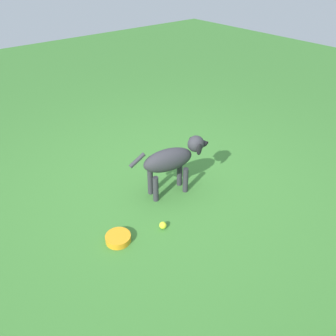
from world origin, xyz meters
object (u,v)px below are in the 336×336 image
Objects in this scene: dog at (173,160)px; tennis_ball_1 at (163,225)px; water_bowl at (118,238)px; tennis_ball_0 at (153,162)px.

dog is 0.66m from tennis_ball_1.
dog is at bearing 131.34° from tennis_ball_1.
dog is 3.81× the size of water_bowl.
tennis_ball_0 is at bearing 86.38° from dog.
tennis_ball_1 is at bearing 72.95° from water_bowl.
water_bowl is (0.78, -0.97, -0.00)m from tennis_ball_0.
water_bowl is (0.25, -0.82, -0.35)m from dog.
water_bowl is (-0.12, -0.40, -0.00)m from tennis_ball_1.
tennis_ball_1 is 0.30× the size of water_bowl.
tennis_ball_0 is (-0.53, 0.16, -0.35)m from dog.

